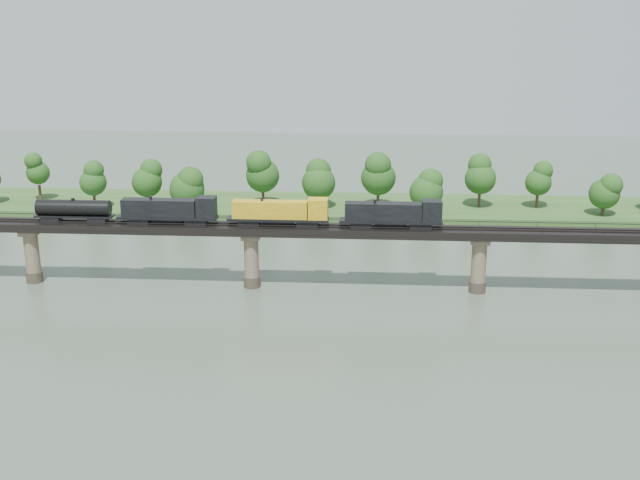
{
  "coord_description": "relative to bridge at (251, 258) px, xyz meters",
  "views": [
    {
      "loc": [
        21.06,
        -104.11,
        49.74
      ],
      "look_at": [
        12.22,
        30.0,
        9.0
      ],
      "focal_mm": 45.0,
      "sensor_mm": 36.0,
      "label": 1
    }
  ],
  "objects": [
    {
      "name": "freight_train",
      "position": [
        -1.48,
        -0.0,
        8.4
      ],
      "size": [
        71.9,
        2.8,
        4.95
      ],
      "color": "black",
      "rests_on": "bridge"
    },
    {
      "name": "far_treeline",
      "position": [
        -8.21,
        50.52,
        3.37
      ],
      "size": [
        289.06,
        17.54,
        13.6
      ],
      "color": "#382619",
      "rests_on": "far_bank"
    },
    {
      "name": "bridge",
      "position": [
        0.0,
        0.0,
        0.0
      ],
      "size": [
        236.0,
        30.0,
        11.5
      ],
      "color": "#473A2D",
      "rests_on": "ground"
    },
    {
      "name": "far_bank",
      "position": [
        0.0,
        55.0,
        -4.66
      ],
      "size": [
        300.0,
        24.0,
        1.6
      ],
      "primitive_type": "cube",
      "color": "#2B4E1F",
      "rests_on": "ground"
    },
    {
      "name": "bridge_superstructure",
      "position": [
        0.0,
        0.0,
        6.33
      ],
      "size": [
        220.0,
        4.9,
        0.75
      ],
      "color": "black",
      "rests_on": "bridge"
    },
    {
      "name": "ground",
      "position": [
        0.0,
        -30.0,
        -5.46
      ],
      "size": [
        400.0,
        400.0,
        0.0
      ],
      "primitive_type": "plane",
      "color": "#3C4C3C",
      "rests_on": "ground"
    }
  ]
}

